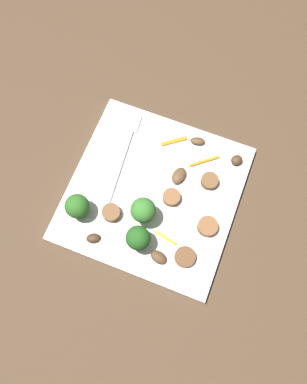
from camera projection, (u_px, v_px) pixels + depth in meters
The scene contains 19 objects.
ground_plane at pixel (154, 194), 0.65m from camera, with size 1.40×1.40×0.00m, color #4C3826.
plate at pixel (154, 193), 0.65m from camera, with size 0.28×0.28×0.01m, color white.
fork at pixel (125, 152), 0.66m from camera, with size 0.18×0.03×0.00m.
broccoli_floret_0 at pixel (143, 210), 0.60m from camera, with size 0.04×0.04×0.06m.
broccoli_floret_1 at pixel (77, 206), 0.60m from camera, with size 0.04×0.04×0.05m.
broccoli_floret_2 at pixel (138, 238), 0.58m from camera, with size 0.04×0.04×0.05m.
sausage_slice_0 at pixel (185, 257), 0.60m from camera, with size 0.03×0.03×0.01m, color brown.
sausage_slice_1 at pixel (111, 213), 0.62m from camera, with size 0.03×0.03×0.02m, color brown.
sausage_slice_2 at pixel (171, 197), 0.63m from camera, with size 0.03×0.03×0.01m, color brown.
sausage_slice_3 at pixel (210, 181), 0.64m from camera, with size 0.03×0.03×0.01m, color brown.
sausage_slice_4 at pixel (208, 226), 0.62m from camera, with size 0.03×0.03×0.01m, color brown.
mushroom_0 at pixel (237, 160), 0.65m from camera, with size 0.02×0.02×0.01m, color #4C331E.
mushroom_1 at pixel (93, 238), 0.61m from camera, with size 0.02×0.02×0.01m, color #422B19.
mushroom_2 at pixel (159, 257), 0.60m from camera, with size 0.03×0.02×0.01m, color #4C331E.
mushroom_3 at pixel (198, 141), 0.67m from camera, with size 0.03×0.01×0.01m, color brown.
mushroom_4 at pixel (179, 176), 0.64m from camera, with size 0.03×0.02×0.01m, color brown.
pepper_strip_0 at pixel (174, 141), 0.67m from camera, with size 0.05×0.01×0.00m, color orange.
pepper_strip_1 at pixel (166, 238), 0.62m from camera, with size 0.04×0.00×0.00m, color yellow.
pepper_strip_2 at pixel (205, 161), 0.66m from camera, with size 0.05×0.00×0.00m, color orange.
Camera 1 is at (-0.18, -0.07, 0.62)m, focal length 35.83 mm.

